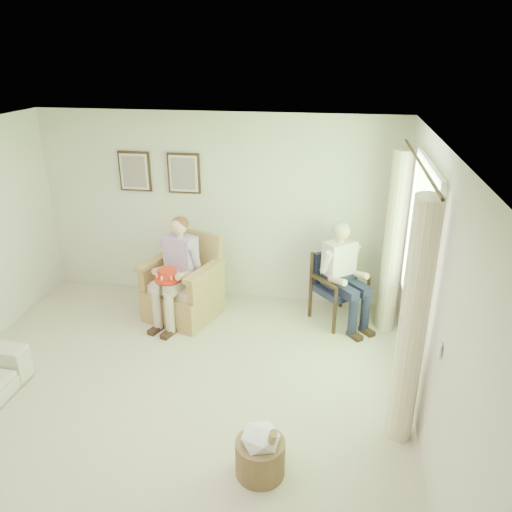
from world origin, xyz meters
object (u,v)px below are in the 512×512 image
at_px(wicker_armchair, 184,292).
at_px(wood_armchair, 340,283).
at_px(red_hat, 168,276).
at_px(person_wicker, 178,264).
at_px(person_dark, 341,268).
at_px(hatbox, 261,450).

xyz_separation_m(wicker_armchair, wood_armchair, (2.04, 0.30, 0.15)).
bearing_deg(red_hat, person_wicker, 66.67).
relative_size(person_wicker, person_dark, 1.04).
bearing_deg(wicker_armchair, person_dark, 22.63).
bearing_deg(red_hat, wood_armchair, 16.74).
bearing_deg(hatbox, wood_armchair, 78.11).
distance_m(red_hat, hatbox, 2.71).
bearing_deg(wicker_armchair, wood_armchair, 26.82).
height_order(person_dark, red_hat, person_dark).
relative_size(red_hat, hatbox, 0.53).
bearing_deg(hatbox, red_hat, 124.98).
height_order(wicker_armchair, red_hat, wicker_armchair).
bearing_deg(hatbox, person_dark, 77.45).
bearing_deg(red_hat, wicker_armchair, 76.25).
distance_m(wood_armchair, hatbox, 2.89).
bearing_deg(wood_armchair, person_dark, -130.81).
bearing_deg(person_dark, wicker_armchair, 143.45).
relative_size(wicker_armchair, wood_armchair, 1.21).
height_order(wood_armchair, person_dark, person_dark).
bearing_deg(wicker_armchair, red_hat, -85.38).
height_order(wood_armchair, hatbox, wood_armchair).
distance_m(wicker_armchair, person_dark, 2.09).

